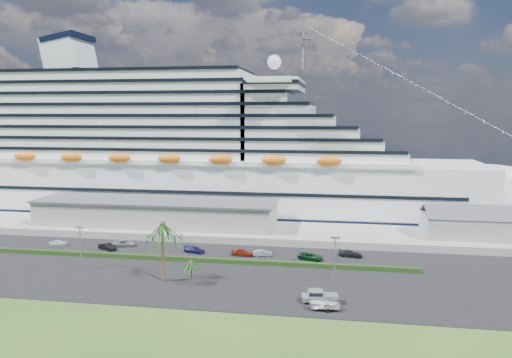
% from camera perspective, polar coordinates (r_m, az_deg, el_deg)
% --- Properties ---
extents(ground, '(420.00, 420.00, 0.00)m').
position_cam_1_polar(ground, '(85.81, -4.94, -12.79)').
color(ground, '#2D531B').
rests_on(ground, ground).
extents(asphalt_lot, '(140.00, 38.00, 0.12)m').
position_cam_1_polar(asphalt_lot, '(95.89, -3.29, -10.52)').
color(asphalt_lot, black).
rests_on(asphalt_lot, ground).
extents(wharf, '(240.00, 20.00, 1.80)m').
position_cam_1_polar(wharf, '(123.06, -0.33, -6.03)').
color(wharf, gray).
rests_on(wharf, ground).
extents(water, '(420.00, 160.00, 0.02)m').
position_cam_1_polar(water, '(211.00, 3.78, -0.58)').
color(water, '#0B2032').
rests_on(water, ground).
extents(cruise_ship, '(191.00, 38.00, 54.00)m').
position_cam_1_polar(cruise_ship, '(148.48, -6.99, 2.43)').
color(cruise_ship, silver).
rests_on(cruise_ship, ground).
extents(terminal_building, '(61.00, 15.00, 6.30)m').
position_cam_1_polar(terminal_building, '(128.66, -11.40, -3.70)').
color(terminal_building, gray).
rests_on(terminal_building, wharf).
extents(port_shed, '(24.00, 12.31, 7.37)m').
position_cam_1_polar(port_shed, '(124.76, 24.02, -4.86)').
color(port_shed, gray).
rests_on(port_shed, wharf).
extents(hedge, '(88.00, 1.10, 0.90)m').
position_cam_1_polar(hedge, '(102.30, -7.11, -9.10)').
color(hedge, black).
rests_on(hedge, asphalt_lot).
extents(lamp_post_left, '(1.60, 0.35, 8.27)m').
position_cam_1_polar(lamp_post_left, '(101.46, -19.44, -6.83)').
color(lamp_post_left, gray).
rests_on(lamp_post_left, asphalt_lot).
extents(lamp_post_right, '(1.60, 0.35, 8.27)m').
position_cam_1_polar(lamp_post_right, '(89.32, 9.01, -8.42)').
color(lamp_post_right, gray).
rests_on(lamp_post_right, asphalt_lot).
extents(palm_tall, '(8.82, 8.82, 11.13)m').
position_cam_1_polar(palm_tall, '(89.67, -10.61, -5.85)').
color(palm_tall, '#47301E').
rests_on(palm_tall, ground).
extents(palm_short, '(3.53, 3.53, 4.56)m').
position_cam_1_polar(palm_short, '(88.06, -7.44, -9.77)').
color(palm_short, '#47301E').
rests_on(palm_short, ground).
extents(parked_car_0, '(4.14, 2.68, 1.31)m').
position_cam_1_polar(parked_car_0, '(121.70, -21.68, -6.79)').
color(parked_car_0, white).
rests_on(parked_car_0, asphalt_lot).
extents(parked_car_1, '(4.61, 3.21, 1.44)m').
position_cam_1_polar(parked_car_1, '(114.48, -16.65, -7.42)').
color(parked_car_1, black).
rests_on(parked_car_1, asphalt_lot).
extents(parked_car_2, '(5.26, 3.25, 1.36)m').
position_cam_1_polar(parked_car_2, '(116.56, -14.83, -7.11)').
color(parked_car_2, '#92959A').
rests_on(parked_car_2, asphalt_lot).
extents(parked_car_3, '(4.99, 3.02, 1.35)m').
position_cam_1_polar(parked_car_3, '(108.47, -7.06, -8.01)').
color(parked_car_3, '#141847').
rests_on(parked_car_3, asphalt_lot).
extents(parked_car_4, '(4.46, 2.03, 1.49)m').
position_cam_1_polar(parked_car_4, '(105.50, -1.61, -8.36)').
color(parked_car_4, maroon).
rests_on(parked_car_4, asphalt_lot).
extents(parked_car_5, '(4.19, 2.15, 1.32)m').
position_cam_1_polar(parked_car_5, '(105.21, 0.75, -8.45)').
color(parked_car_5, '#95989C').
rests_on(parked_car_5, asphalt_lot).
extents(parked_car_6, '(5.54, 3.76, 1.41)m').
position_cam_1_polar(parked_car_6, '(103.27, 6.26, -8.78)').
color(parked_car_6, '#0D3416').
rests_on(parked_car_6, asphalt_lot).
extents(parked_car_7, '(5.18, 2.96, 1.41)m').
position_cam_1_polar(parked_car_7, '(106.46, 10.73, -8.37)').
color(parked_car_7, black).
rests_on(parked_car_7, asphalt_lot).
extents(pickup_truck, '(5.88, 2.71, 2.00)m').
position_cam_1_polar(pickup_truck, '(81.10, 7.26, -13.13)').
color(pickup_truck, black).
rests_on(pickup_truck, asphalt_lot).
extents(boat_trailer, '(5.56, 3.74, 1.58)m').
position_cam_1_polar(boat_trailer, '(78.37, 7.96, -13.94)').
color(boat_trailer, gray).
rests_on(boat_trailer, asphalt_lot).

